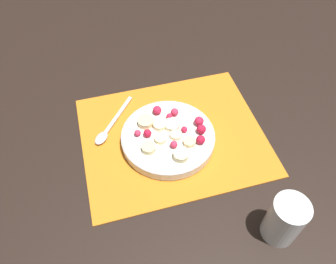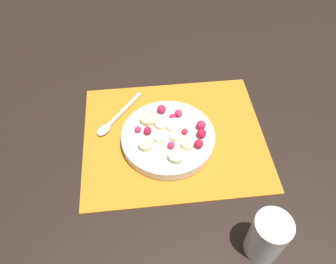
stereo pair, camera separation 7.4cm
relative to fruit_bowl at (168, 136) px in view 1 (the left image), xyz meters
name	(u,v)px [view 1 (the left image)]	position (x,y,z in m)	size (l,w,h in m)	color
ground_plane	(173,136)	(0.02, 0.01, -0.02)	(3.00, 3.00, 0.00)	black
placemat	(173,135)	(0.02, 0.01, -0.02)	(0.43, 0.35, 0.01)	orange
fruit_bowl	(168,136)	(0.00, 0.00, 0.00)	(0.22, 0.22, 0.05)	silver
spoon	(108,129)	(-0.13, 0.07, -0.01)	(0.12, 0.14, 0.01)	silver
drinking_glass	(285,220)	(0.15, -0.27, 0.03)	(0.07, 0.07, 0.11)	white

